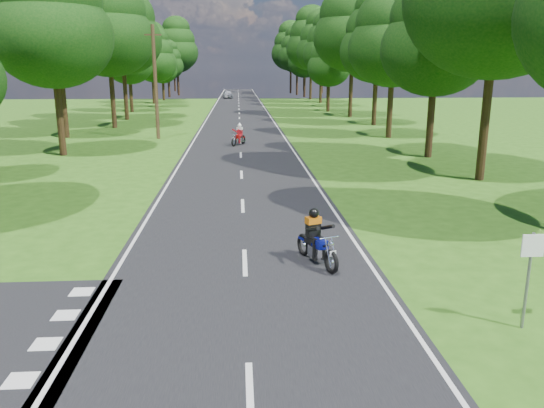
{
  "coord_description": "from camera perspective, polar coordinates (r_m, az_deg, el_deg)",
  "views": [
    {
      "loc": [
        -0.12,
        -11.34,
        5.06
      ],
      "look_at": [
        0.86,
        4.0,
        1.1
      ],
      "focal_mm": 35.0,
      "sensor_mm": 36.0,
      "label": 1
    }
  ],
  "objects": [
    {
      "name": "ground",
      "position": [
        12.41,
        -2.81,
        -9.62
      ],
      "size": [
        160.0,
        160.0,
        0.0
      ],
      "primitive_type": "plane",
      "color": "#2B5714",
      "rests_on": "ground"
    },
    {
      "name": "rider_far_red",
      "position": [
        35.75,
        -3.63,
        7.46
      ],
      "size": [
        1.26,
        1.78,
        1.42
      ],
      "primitive_type": null,
      "rotation": [
        0.0,
        0.0,
        -0.46
      ],
      "color": "#9B0E0B",
      "rests_on": "main_road"
    },
    {
      "name": "distant_car",
      "position": [
        92.38,
        -4.79,
        11.69
      ],
      "size": [
        1.97,
        4.07,
        1.34
      ],
      "primitive_type": "imported",
      "rotation": [
        0.0,
        0.0,
        0.1
      ],
      "color": "silver",
      "rests_on": "main_road"
    },
    {
      "name": "road_sign",
      "position": [
        11.5,
        26.01,
        -5.93
      ],
      "size": [
        0.45,
        0.07,
        2.0
      ],
      "color": "slate",
      "rests_on": "ground"
    },
    {
      "name": "telegraph_pole",
      "position": [
        39.79,
        -12.43,
        12.7
      ],
      "size": [
        1.2,
        0.26,
        8.0
      ],
      "color": "#382616",
      "rests_on": "ground"
    },
    {
      "name": "road_markings",
      "position": [
        59.68,
        -3.68,
        9.58
      ],
      "size": [
        7.4,
        140.0,
        0.01
      ],
      "color": "silver",
      "rests_on": "main_road"
    },
    {
      "name": "treeline",
      "position": [
        71.49,
        -2.49,
        17.0
      ],
      "size": [
        40.0,
        115.35,
        14.78
      ],
      "color": "black",
      "rests_on": "ground"
    },
    {
      "name": "main_road",
      "position": [
        61.54,
        -3.55,
        9.72
      ],
      "size": [
        7.0,
        140.0,
        0.02
      ],
      "primitive_type": "cube",
      "color": "black",
      "rests_on": "ground"
    },
    {
      "name": "rider_near_blue",
      "position": [
        13.95,
        4.86,
        -3.56
      ],
      "size": [
        1.2,
        1.87,
        1.48
      ],
      "primitive_type": null,
      "rotation": [
        0.0,
        0.0,
        0.37
      ],
      "color": "navy",
      "rests_on": "main_road"
    }
  ]
}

